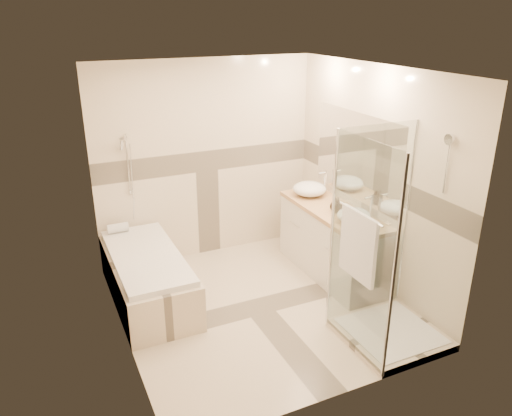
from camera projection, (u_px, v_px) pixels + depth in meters
name	position (u px, v px, depth m)	size (l,w,h in m)	color
room	(262.00, 197.00, 4.99)	(2.82, 3.02, 2.52)	beige
bathtub	(148.00, 275.00, 5.45)	(0.75, 1.70, 0.56)	beige
vanity	(332.00, 242.00, 5.96)	(0.58, 1.62, 0.85)	silver
shower_enclosure	(380.00, 292.00, 4.74)	(0.96, 0.93, 2.04)	beige
vessel_sink_near	(310.00, 189.00, 6.21)	(0.41, 0.41, 0.17)	white
vessel_sink_far	(354.00, 216.00, 5.42)	(0.37, 0.37, 0.15)	white
faucet_near	(325.00, 180.00, 6.26)	(0.12, 0.03, 0.28)	silver
faucet_far	(371.00, 205.00, 5.47)	(0.11, 0.03, 0.27)	silver
amenity_bottle_a	(338.00, 205.00, 5.67)	(0.08, 0.08, 0.18)	black
amenity_bottle_b	(335.00, 204.00, 5.73)	(0.12, 0.12, 0.16)	black
folded_towels	(305.00, 190.00, 6.32)	(0.14, 0.24, 0.08)	silver
rolled_towel	(118.00, 228.00, 5.87)	(0.11, 0.11, 0.24)	silver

